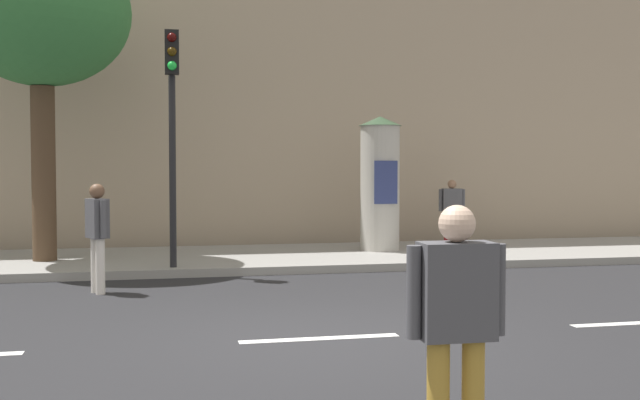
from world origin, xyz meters
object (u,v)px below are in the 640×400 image
traffic_light (172,109)px  pedestrian_near_pole (97,230)px  poster_column (380,183)px  pedestrian_with_backpack (452,207)px  street_tree (41,14)px  pedestrian_in_light_jacket (455,313)px

traffic_light → pedestrian_near_pole: traffic_light is taller
poster_column → pedestrian_with_backpack: bearing=23.6°
poster_column → street_tree: size_ratio=0.47×
pedestrian_near_pole → traffic_light: bearing=54.1°
street_tree → pedestrian_with_backpack: street_tree is taller
traffic_light → pedestrian_with_backpack: 7.24m
traffic_light → street_tree: size_ratio=0.68×
traffic_light → pedestrian_in_light_jacket: size_ratio=2.48×
traffic_light → pedestrian_in_light_jacket: 9.31m
street_tree → pedestrian_near_pole: bearing=-68.9°
street_tree → poster_column: bearing=3.5°
pedestrian_near_pole → pedestrian_in_light_jacket: size_ratio=1.00×
pedestrian_in_light_jacket → street_tree: bearing=110.4°
traffic_light → pedestrian_with_backpack: traffic_light is taller
pedestrian_near_pole → pedestrian_in_light_jacket: 7.87m
street_tree → pedestrian_in_light_jacket: street_tree is taller
pedestrian_with_backpack → street_tree: bearing=-171.7°
pedestrian_near_pole → pedestrian_with_backpack: pedestrian_near_pole is taller
pedestrian_near_pole → pedestrian_in_light_jacket: pedestrian_near_pole is taller
street_tree → pedestrian_near_pole: 5.12m
pedestrian_near_pole → pedestrian_with_backpack: size_ratio=1.12×
poster_column → pedestrian_near_pole: 6.62m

